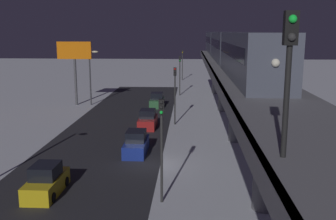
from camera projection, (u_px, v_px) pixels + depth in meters
ground_plane at (151, 165)px, 30.53m from camera, size 240.00×240.00×0.00m
avenue_asphalt at (91, 164)px, 30.79m from camera, size 11.00×87.24×0.01m
elevated_railway at (248, 92)px, 28.97m from camera, size 5.00×87.24×6.80m
subway_train at (227, 46)px, 47.22m from camera, size 2.94×55.47×3.40m
rail_signal at (289, 60)px, 10.39m from camera, size 0.36×0.41×4.00m
sedan_yellow at (46, 182)px, 24.98m from camera, size 1.91×4.20×1.97m
sedan_green at (157, 101)px, 54.10m from camera, size 1.80×4.02×1.97m
sedan_blue at (136, 144)px, 33.37m from camera, size 1.80×4.40×1.97m
sedan_red at (148, 120)px, 42.37m from camera, size 1.80×4.26×1.97m
traffic_light_near at (162, 136)px, 23.05m from camera, size 0.32×0.44×6.40m
traffic_light_mid at (175, 87)px, 43.03m from camera, size 0.32×0.44×6.40m
traffic_light_far at (180, 70)px, 63.02m from camera, size 0.32×0.44×6.40m
traffic_light_distant at (182, 61)px, 83.01m from camera, size 0.32×0.44×6.40m
commercial_billboard at (74, 57)px, 54.28m from camera, size 4.80×0.36×8.90m
street_lamp_far at (91, 71)px, 54.65m from camera, size 1.35×0.44×7.65m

